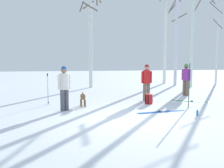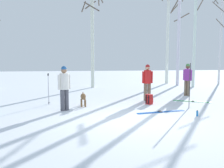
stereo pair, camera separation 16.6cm
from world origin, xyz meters
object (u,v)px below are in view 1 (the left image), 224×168
object	(u,v)px
ski_poles_0	(48,88)
birch_tree_5	(217,34)
backpack_1	(149,99)
water_bottle_0	(197,113)
birch_tree_2	(165,30)
ski_pair_lying_1	(191,101)
person_3	(147,80)
ski_pair_planted_0	(189,86)
person_2	(186,77)
ski_pair_lying_0	(161,112)
birch_tree_4	(193,34)
dog	(83,97)
birch_tree_1	(90,29)
birch_tree_3	(177,30)
person_1	(64,85)

from	to	relation	value
ski_poles_0	birch_tree_5	size ratio (longest dim) A/B	0.19
backpack_1	water_bottle_0	xyz separation A→B (m)	(1.06, -2.36, -0.12)
ski_poles_0	birch_tree_2	distance (m)	11.72
ski_pair_lying_1	birch_tree_2	distance (m)	9.07
person_3	ski_pair_planted_0	size ratio (longest dim) A/B	0.94
person_2	person_3	xyz separation A→B (m)	(-2.50, -1.16, 0.00)
person_2	ski_poles_0	xyz separation A→B (m)	(-7.02, -1.55, -0.26)
ski_pair_lying_0	birch_tree_4	distance (m)	9.56
person_3	birch_tree_5	xyz separation A→B (m)	(7.37, 6.41, 2.82)
ski_pair_planted_0	birch_tree_2	size ratio (longest dim) A/B	0.23
ski_pair_planted_0	dog	bearing A→B (deg)	167.89
ski_pair_lying_1	backpack_1	size ratio (longest dim) A/B	3.58
backpack_1	ski_pair_planted_0	bearing A→B (deg)	-36.83
backpack_1	water_bottle_0	distance (m)	2.59
birch_tree_2	birch_tree_5	bearing A→B (deg)	-14.08
ski_pair_planted_0	backpack_1	distance (m)	1.84
backpack_1	birch_tree_1	world-z (taller)	birch_tree_1
ski_poles_0	person_3	bearing A→B (deg)	5.00
ski_pair_planted_0	birch_tree_3	size ratio (longest dim) A/B	0.24
ski_poles_0	birch_tree_5	bearing A→B (deg)	29.76
person_2	birch_tree_2	world-z (taller)	birch_tree_2
dog	birch_tree_1	distance (m)	7.50
ski_pair_lying_1	ski_pair_lying_0	bearing A→B (deg)	-137.46
ski_pair_lying_0	birch_tree_2	bearing A→B (deg)	69.30
birch_tree_2	ski_pair_planted_0	bearing A→B (deg)	-104.36
person_3	water_bottle_0	xyz separation A→B (m)	(0.89, -3.29, -0.88)
birch_tree_1	birch_tree_3	xyz separation A→B (m)	(6.25, 0.48, 0.04)
dog	birch_tree_3	size ratio (longest dim) A/B	0.12
ski_pair_lying_0	birch_tree_2	world-z (taller)	birch_tree_2
ski_pair_lying_0	ski_pair_lying_1	world-z (taller)	same
ski_poles_0	birch_tree_5	xyz separation A→B (m)	(11.89, 6.80, 3.08)
birch_tree_1	birch_tree_4	distance (m)	6.98
person_3	water_bottle_0	world-z (taller)	person_3
person_3	backpack_1	distance (m)	1.21
person_1	dog	size ratio (longest dim) A/B	1.91
ski_pair_lying_1	backpack_1	distance (m)	2.18
person_2	ski_pair_planted_0	distance (m)	3.37
birch_tree_1	birch_tree_3	size ratio (longest dim) A/B	0.99
ski_pair_lying_0	birch_tree_1	distance (m)	9.22
water_bottle_0	person_1	bearing A→B (deg)	162.13
ski_pair_planted_0	ski_pair_lying_1	size ratio (longest dim) A/B	1.15
ski_poles_0	birch_tree_1	size ratio (longest dim) A/B	0.18
ski_pair_lying_1	water_bottle_0	xyz separation A→B (m)	(-1.09, -2.72, 0.09)
person_1	person_3	world-z (taller)	same
birch_tree_2	water_bottle_0	bearing A→B (deg)	-104.17
ski_pair_planted_0	person_2	bearing A→B (deg)	67.25
ski_pair_lying_1	birch_tree_1	world-z (taller)	birch_tree_1
ski_pair_lying_1	birch_tree_3	bearing A→B (deg)	73.50
ski_pair_planted_0	water_bottle_0	bearing A→B (deg)	-102.91
person_1	ski_pair_lying_1	size ratio (longest dim) A/B	1.09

